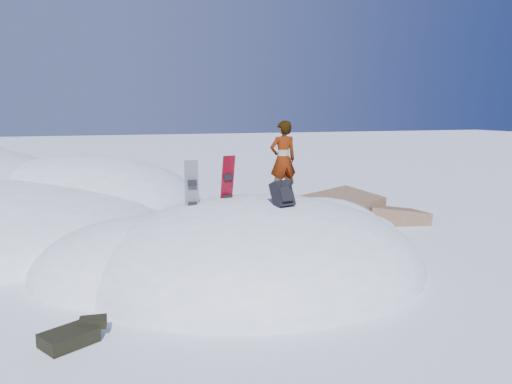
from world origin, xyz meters
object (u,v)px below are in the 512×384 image
object	(u,v)px
snowboard_red	(227,190)
backpack	(283,194)
snowboard_dark	(192,196)
person	(283,160)

from	to	relation	value
snowboard_red	backpack	bearing A→B (deg)	-67.84
snowboard_dark	backpack	distance (m)	1.81
person	snowboard_red	bearing A→B (deg)	8.52
backpack	snowboard_red	bearing A→B (deg)	111.46
backpack	person	world-z (taller)	person
snowboard_red	backpack	size ratio (longest dim) A/B	2.42
person	backpack	bearing A→B (deg)	63.99
snowboard_dark	backpack	xyz separation A→B (m)	(1.55, -0.93, 0.11)
snowboard_dark	snowboard_red	bearing A→B (deg)	20.44
snowboard_red	person	bearing A→B (deg)	-2.24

